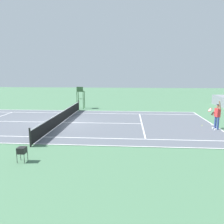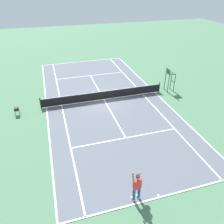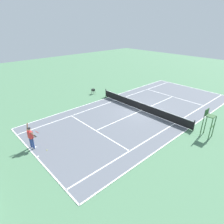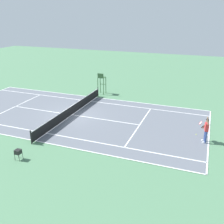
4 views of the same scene
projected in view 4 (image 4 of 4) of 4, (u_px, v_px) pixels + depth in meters
The scene contains 7 objects.
ground_plane at pixel (72, 115), 23.75m from camera, with size 80.00×80.00×0.00m, color #4C7A56.
court at pixel (72, 115), 23.75m from camera, with size 11.08×23.88×0.03m.
net at pixel (72, 110), 23.56m from camera, with size 11.98×0.10×1.07m.
tennis_player at pixel (206, 130), 18.47m from camera, with size 0.75×0.72×2.08m.
tennis_ball at pixel (196, 135), 19.92m from camera, with size 0.07×0.07×0.07m, color #D1E533.
umpire_chair at pixel (102, 81), 29.31m from camera, with size 0.77×0.77×2.44m.
ball_hopper at pixel (18, 152), 16.43m from camera, with size 0.36×0.36×0.70m.
Camera 4 is at (19.31, 11.21, 8.89)m, focal length 41.47 mm.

